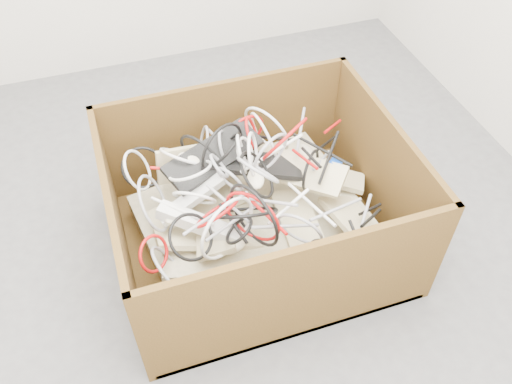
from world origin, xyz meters
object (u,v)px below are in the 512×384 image
object	(u,v)px
cardboard_box	(254,223)
power_strip_right	(199,223)
power_strip_left	(191,199)
vga_plug	(336,163)

from	to	relation	value
cardboard_box	power_strip_right	size ratio (longest dim) A/B	3.55
cardboard_box	power_strip_left	distance (m)	0.32
cardboard_box	power_strip_left	size ratio (longest dim) A/B	4.01
cardboard_box	vga_plug	size ratio (longest dim) A/B	24.52
cardboard_box	vga_plug	world-z (taller)	cardboard_box
power_strip_right	vga_plug	world-z (taller)	power_strip_right
power_strip_left	power_strip_right	size ratio (longest dim) A/B	0.89
power_strip_right	cardboard_box	bearing A→B (deg)	57.61
cardboard_box	power_strip_right	xyz separation A→B (m)	(-0.24, -0.09, 0.19)
vga_plug	power_strip_left	bearing A→B (deg)	-129.76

